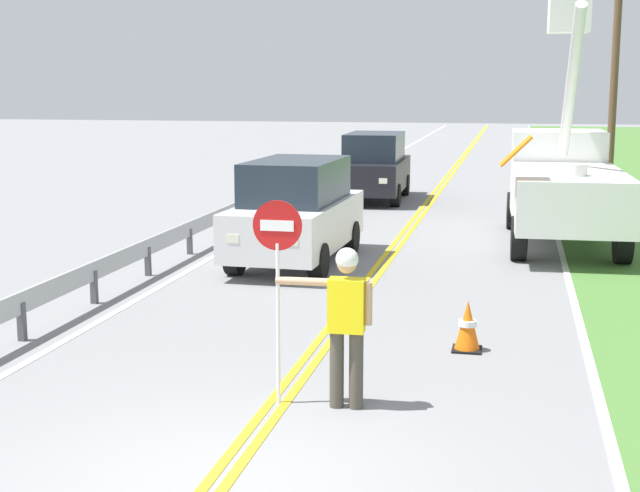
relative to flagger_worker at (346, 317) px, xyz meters
The scene contains 13 objects.
ground_plane 2.61m from the flagger_worker, 108.91° to the right, with size 160.00×160.00×0.00m, color gray.
centerline_yellow_left 17.78m from the flagger_worker, 92.80° to the left, with size 0.11×110.00×0.01m, color yellow.
centerline_yellow_right 17.78m from the flagger_worker, 92.22° to the left, with size 0.11×110.00×0.01m, color yellow.
edge_line_right 17.99m from the flagger_worker, 80.95° to the left, with size 0.12×110.00×0.01m, color silver.
edge_line_left 18.29m from the flagger_worker, 103.86° to the left, with size 0.12×110.00×0.01m, color silver.
flagger_worker is the anchor object (origin of this frame).
stop_sign_paddle 1.02m from the flagger_worker, behind, with size 0.56×0.04×2.33m.
utility_bucket_truck 12.27m from the flagger_worker, 76.53° to the left, with size 2.67×6.87×5.54m.
oncoming_suv_nearest 8.50m from the flagger_worker, 107.23° to the left, with size 2.04×4.66×2.10m.
oncoming_suv_second 18.75m from the flagger_worker, 97.75° to the left, with size 2.00×4.65×2.10m.
utility_pole_mid 26.37m from the flagger_worker, 78.56° to the left, with size 1.80×0.28×7.61m.
traffic_cone_lead 2.91m from the flagger_worker, 64.34° to the left, with size 0.40×0.40×0.70m.
guardrail_left_shoulder 13.00m from the flagger_worker, 112.52° to the left, with size 0.10×32.00×0.71m.
Camera 1 is at (2.55, -7.38, 3.58)m, focal length 51.30 mm.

